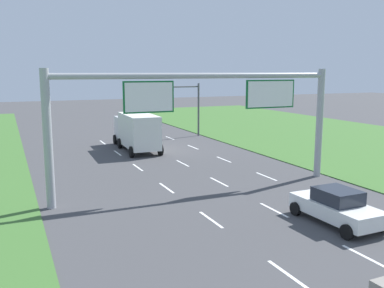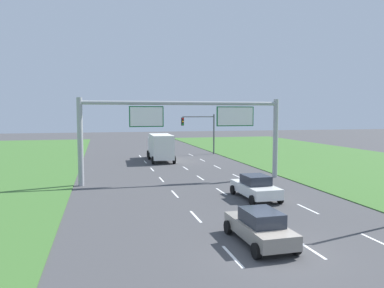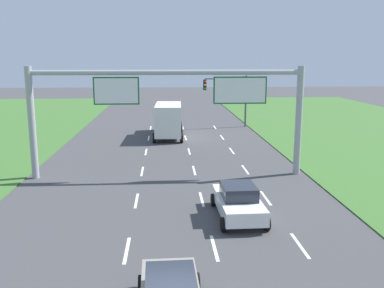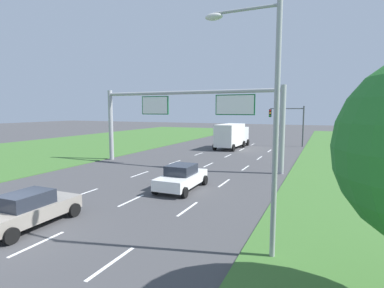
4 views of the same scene
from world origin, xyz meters
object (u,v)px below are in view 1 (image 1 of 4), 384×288
Objects in this scene: sign_gantry at (206,106)px; box_truck at (136,130)px; traffic_light_mast at (182,100)px; car_near_red at (337,207)px.

box_truck is at bearing 90.33° from sign_gantry.
sign_gantry is 3.08× the size of traffic_light_mast.
car_near_red is 0.56× the size of box_truck.
car_near_red is 27.35m from traffic_light_mast.
traffic_light_mast is (6.54, 5.46, 2.13)m from box_truck.
car_near_red is 0.80× the size of traffic_light_mast.
traffic_light_mast is (6.46, 19.48, -1.02)m from sign_gantry.
sign_gantry is at bearing 110.74° from car_near_red.
sign_gantry reaches higher than car_near_red.
traffic_light_mast reaches higher than box_truck.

